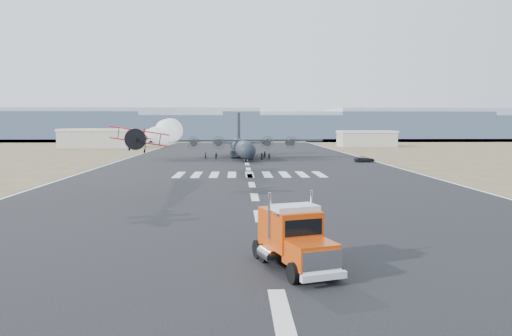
{
  "coord_description": "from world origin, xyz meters",
  "views": [
    {
      "loc": [
        -2.0,
        -34.56,
        8.78
      ],
      "look_at": [
        -0.06,
        18.21,
        4.0
      ],
      "focal_mm": 35.0,
      "sensor_mm": 36.0,
      "label": 1
    }
  ],
  "objects": [
    {
      "name": "runway_markings",
      "position": [
        0.0,
        60.0,
        0.01
      ],
      "size": [
        60.0,
        260.0,
        0.01
      ],
      "primitive_type": null,
      "color": "silver",
      "rests_on": "ground"
    },
    {
      "name": "crew_e",
      "position": [
        3.79,
        84.55,
        0.8
      ],
      "size": [
        0.79,
        0.51,
        1.59
      ],
      "primitive_type": "imported",
      "rotation": [
        0.0,
        0.0,
        6.25
      ],
      "color": "black",
      "rests_on": "ground"
    },
    {
      "name": "ground",
      "position": [
        0.0,
        0.0,
        0.0
      ],
      "size": [
        500.0,
        500.0,
        0.0
      ],
      "primitive_type": "plane",
      "color": "black",
      "rests_on": "ground"
    },
    {
      "name": "semi_truck",
      "position": [
        1.38,
        -5.0,
        1.9
      ],
      "size": [
        4.98,
        8.77,
        3.87
      ],
      "rotation": [
        0.0,
        0.0,
        0.32
      ],
      "color": "black",
      "rests_on": "ground"
    },
    {
      "name": "crew_h",
      "position": [
        -7.19,
        85.72,
        0.81
      ],
      "size": [
        0.8,
        0.52,
        1.61
      ],
      "primitive_type": "imported",
      "rotation": [
        0.0,
        0.0,
        0.04
      ],
      "color": "black",
      "rests_on": "ground"
    },
    {
      "name": "smoke_trail",
      "position": [
        -13.61,
        46.72,
        7.26
      ],
      "size": [
        4.2,
        28.32,
        4.2
      ],
      "rotation": [
        0.0,
        0.0,
        0.01
      ],
      "color": "white"
    },
    {
      "name": "crew_g",
      "position": [
        -9.85,
        86.78,
        0.89
      ],
      "size": [
        0.8,
        0.83,
        1.78
      ],
      "primitive_type": "imported",
      "rotation": [
        0.0,
        0.0,
        5.3
      ],
      "color": "black",
      "rests_on": "ground"
    },
    {
      "name": "crew_a",
      "position": [
        5.51,
        84.85,
        0.8
      ],
      "size": [
        0.69,
        0.62,
        1.6
      ],
      "primitive_type": "imported",
      "rotation": [
        0.0,
        0.0,
        3.43
      ],
      "color": "black",
      "rests_on": "ground"
    },
    {
      "name": "support_vehicle",
      "position": [
        26.54,
        76.31,
        0.64
      ],
      "size": [
        4.8,
        2.62,
        1.28
      ],
      "primitive_type": "imported",
      "rotation": [
        0.0,
        0.0,
        1.68
      ],
      "color": "black",
      "rests_on": "ground"
    },
    {
      "name": "transport_aircraft",
      "position": [
        -1.0,
        91.23,
        2.97
      ],
      "size": [
        39.99,
        32.9,
        11.54
      ],
      "rotation": [
        0.0,
        0.0,
        0.07
      ],
      "color": "#1D252C",
      "rests_on": "ground"
    },
    {
      "name": "crew_b",
      "position": [
        4.7,
        87.31,
        0.92
      ],
      "size": [
        1.04,
        0.86,
        1.84
      ],
      "primitive_type": "imported",
      "rotation": [
        0.0,
        0.0,
        0.4
      ],
      "color": "black",
      "rests_on": "ground"
    },
    {
      "name": "ridge_seg_c",
      "position": [
        -65.0,
        260.0,
        8.5
      ],
      "size": [
        150.0,
        50.0,
        17.0
      ],
      "primitive_type": "cube",
      "color": "#889AAD",
      "rests_on": "ground"
    },
    {
      "name": "ridge_seg_b",
      "position": [
        -130.0,
        260.0,
        7.5
      ],
      "size": [
        150.0,
        50.0,
        15.0
      ],
      "primitive_type": "cube",
      "color": "#889AAD",
      "rests_on": "ground"
    },
    {
      "name": "hangar_left",
      "position": [
        -52.0,
        145.0,
        3.41
      ],
      "size": [
        24.5,
        14.5,
        6.7
      ],
      "color": "#A29D90",
      "rests_on": "ground"
    },
    {
      "name": "hangar_right",
      "position": [
        46.0,
        150.0,
        3.01
      ],
      "size": [
        20.5,
        12.5,
        5.9
      ],
      "color": "#A29D90",
      "rests_on": "ground"
    },
    {
      "name": "ridge_seg_f",
      "position": [
        130.0,
        260.0,
        8.5
      ],
      "size": [
        150.0,
        50.0,
        17.0
      ],
      "primitive_type": "cube",
      "color": "#889AAD",
      "rests_on": "ground"
    },
    {
      "name": "ridge_seg_d",
      "position": [
        0.0,
        260.0,
        6.5
      ],
      "size": [
        150.0,
        50.0,
        13.0
      ],
      "primitive_type": "cube",
      "color": "#889AAD",
      "rests_on": "ground"
    },
    {
      "name": "scrub_far",
      "position": [
        0.0,
        230.0,
        0.0
      ],
      "size": [
        500.0,
        80.0,
        0.0
      ],
      "primitive_type": "cube",
      "color": "brown",
      "rests_on": "ground"
    },
    {
      "name": "crew_f",
      "position": [
        1.32,
        87.08,
        0.79
      ],
      "size": [
        1.07,
        1.52,
        1.58
      ],
      "primitive_type": "imported",
      "rotation": [
        0.0,
        0.0,
        4.26
      ],
      "color": "black",
      "rests_on": "ground"
    },
    {
      "name": "crew_d",
      "position": [
        1.49,
        84.25,
        0.84
      ],
      "size": [
        0.53,
        1.0,
        1.68
      ],
      "primitive_type": "imported",
      "rotation": [
        0.0,
        0.0,
        4.68
      ],
      "color": "black",
      "rests_on": "ground"
    },
    {
      "name": "ridge_seg_e",
      "position": [
        65.0,
        260.0,
        7.5
      ],
      "size": [
        150.0,
        50.0,
        15.0
      ],
      "primitive_type": "cube",
      "color": "#889AAD",
      "rests_on": "ground"
    },
    {
      "name": "aerobatic_biplane",
      "position": [
        -13.3,
        23.17,
        7.07
      ],
      "size": [
        6.63,
        5.95,
        3.01
      ],
      "rotation": [
        0.0,
        0.15,
        0.01
      ],
      "color": "#A50B19"
    },
    {
      "name": "crew_c",
      "position": [
        0.55,
        86.86,
        0.87
      ],
      "size": [
        1.05,
        1.23,
        1.74
      ],
      "primitive_type": "imported",
      "rotation": [
        0.0,
        0.0,
        2.14
      ],
      "color": "black",
      "rests_on": "ground"
    }
  ]
}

